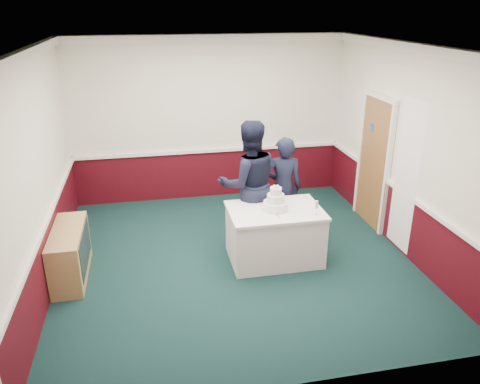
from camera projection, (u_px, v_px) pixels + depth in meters
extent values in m
plane|color=#143030|center=(236.00, 259.00, 6.86)|extent=(5.00, 5.00, 0.00)
cube|color=silver|center=(210.00, 120.00, 8.54)|extent=(5.00, 0.05, 3.00)
cube|color=silver|center=(41.00, 174.00, 5.83)|extent=(0.05, 5.00, 3.00)
cube|color=silver|center=(403.00, 151.00, 6.75)|extent=(0.05, 5.00, 3.00)
cube|color=white|center=(235.00, 48.00, 5.74)|extent=(5.00, 5.00, 0.05)
cube|color=#420811|center=(211.00, 174.00, 8.94)|extent=(5.00, 0.02, 0.90)
cube|color=white|center=(210.00, 151.00, 8.75)|extent=(4.98, 0.05, 0.06)
cube|color=white|center=(208.00, 38.00, 7.99)|extent=(5.00, 0.08, 0.12)
cube|color=brown|center=(374.00, 164.00, 7.64)|extent=(0.05, 0.90, 2.10)
cube|color=#234799|center=(372.00, 127.00, 7.56)|extent=(0.01, 0.12, 0.12)
cube|color=white|center=(406.00, 177.00, 6.62)|extent=(0.02, 0.60, 2.20)
cube|color=tan|center=(70.00, 254.00, 6.31)|extent=(0.40, 1.20, 0.70)
cube|color=black|center=(85.00, 249.00, 6.32)|extent=(0.01, 1.00, 0.50)
cube|color=white|center=(274.00, 235.00, 6.73)|extent=(1.28, 0.88, 0.76)
cube|color=white|center=(275.00, 211.00, 6.59)|extent=(1.32, 0.92, 0.04)
cylinder|color=white|center=(275.00, 206.00, 6.56)|extent=(0.34, 0.34, 0.12)
cylinder|color=silver|center=(275.00, 209.00, 6.57)|extent=(0.35, 0.35, 0.03)
cylinder|color=white|center=(276.00, 198.00, 6.51)|extent=(0.24, 0.24, 0.11)
cylinder|color=silver|center=(276.00, 201.00, 6.53)|extent=(0.25, 0.25, 0.02)
cylinder|color=white|center=(276.00, 191.00, 6.47)|extent=(0.16, 0.16, 0.10)
cylinder|color=silver|center=(276.00, 194.00, 6.49)|extent=(0.17, 0.17, 0.02)
sphere|color=#EDE5C9|center=(276.00, 187.00, 6.45)|extent=(0.03, 0.03, 0.03)
sphere|color=#EDE5C9|center=(278.00, 186.00, 6.47)|extent=(0.03, 0.03, 0.03)
sphere|color=#EDE5C9|center=(274.00, 186.00, 6.47)|extent=(0.03, 0.03, 0.03)
sphere|color=#EDE5C9|center=(278.00, 187.00, 6.43)|extent=(0.03, 0.03, 0.03)
sphere|color=#EDE5C9|center=(274.00, 187.00, 6.43)|extent=(0.03, 0.03, 0.03)
cube|color=silver|center=(277.00, 215.00, 6.39)|extent=(0.04, 0.22, 0.00)
cylinder|color=silver|center=(316.00, 214.00, 6.42)|extent=(0.05, 0.05, 0.01)
cylinder|color=silver|center=(316.00, 211.00, 6.40)|extent=(0.01, 0.01, 0.09)
cylinder|color=silver|center=(317.00, 205.00, 6.36)|extent=(0.04, 0.04, 0.11)
imported|color=black|center=(249.00, 184.00, 7.00)|extent=(0.99, 0.80, 1.94)
imported|color=black|center=(283.00, 188.00, 7.28)|extent=(0.66, 0.49, 1.63)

